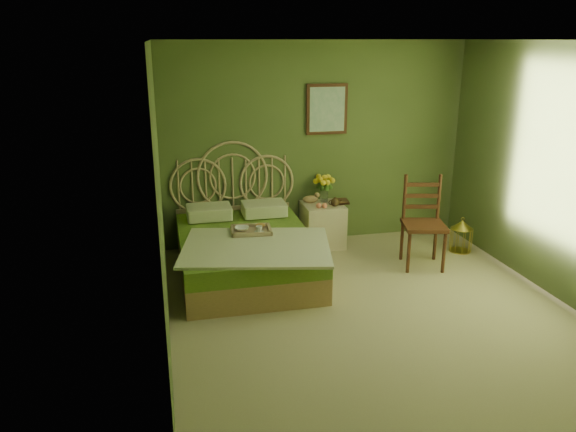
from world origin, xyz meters
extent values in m
plane|color=tan|center=(0.00, 0.00, 0.00)|extent=(4.50, 4.50, 0.00)
plane|color=silver|center=(0.00, 0.00, 2.60)|extent=(4.50, 4.50, 0.00)
plane|color=#5A6C39|center=(0.00, 2.25, 1.30)|extent=(4.00, 0.00, 4.00)
plane|color=#5A6C39|center=(-2.00, 0.00, 1.30)|extent=(0.00, 4.50, 4.50)
plane|color=#5A6C39|center=(2.00, 0.00, 1.30)|extent=(0.00, 4.50, 4.50)
cube|color=#3A1A0F|center=(0.13, 2.23, 1.75)|extent=(0.54, 0.03, 0.64)
cube|color=beige|center=(0.13, 2.21, 1.75)|extent=(0.46, 0.01, 0.56)
cube|color=tan|center=(-1.10, 1.23, 0.15)|extent=(1.47, 1.96, 0.29)
cube|color=olive|center=(-1.10, 1.23, 0.39)|extent=(1.47, 1.96, 0.20)
cube|color=#F3EBCE|center=(-1.05, 0.79, 0.50)|extent=(1.75, 1.47, 0.03)
cube|color=#F3EBCE|center=(-1.44, 1.92, 0.58)|extent=(0.54, 0.39, 0.16)
cube|color=#F3EBCE|center=(-0.76, 1.92, 0.58)|extent=(0.54, 0.39, 0.16)
cube|color=tan|center=(-1.03, 1.24, 0.51)|extent=(0.48, 0.38, 0.04)
ellipsoid|color=#B77A38|center=(-0.91, 1.33, 0.56)|extent=(0.12, 0.07, 0.05)
cube|color=beige|center=(0.03, 1.98, 0.28)|extent=(0.51, 0.51, 0.56)
cylinder|color=silver|center=(0.08, 2.10, 0.65)|extent=(0.10, 0.10, 0.18)
ellipsoid|color=tan|center=(-0.11, 2.08, 0.61)|extent=(0.21, 0.11, 0.10)
sphere|color=#FF8463|center=(-0.07, 1.83, 0.60)|extent=(0.07, 0.07, 0.07)
sphere|color=#FF8463|center=(0.00, 1.81, 0.60)|extent=(0.07, 0.07, 0.07)
cube|color=#3A1A0F|center=(0.99, 1.03, 0.51)|extent=(0.57, 0.57, 0.05)
cylinder|color=#3A1A0F|center=(0.79, 0.83, 0.26)|extent=(0.04, 0.04, 0.51)
cylinder|color=#3A1A0F|center=(1.20, 0.83, 0.26)|extent=(0.04, 0.04, 0.51)
cylinder|color=#3A1A0F|center=(0.79, 1.24, 0.26)|extent=(0.04, 0.04, 0.51)
cylinder|color=#3A1A0F|center=(1.20, 1.24, 0.26)|extent=(0.04, 0.04, 0.51)
cube|color=#3A1A0F|center=(0.99, 1.24, 0.80)|extent=(0.41, 0.14, 0.57)
cylinder|color=gold|center=(1.70, 1.38, 0.01)|extent=(0.27, 0.27, 0.01)
cylinder|color=gold|center=(1.70, 1.38, 0.15)|extent=(0.27, 0.27, 0.30)
cone|color=gold|center=(1.70, 1.38, 0.36)|extent=(0.27, 0.27, 0.11)
imported|color=#381E0F|center=(0.21, 2.00, 0.57)|extent=(0.20, 0.25, 0.02)
imported|color=#472819|center=(0.21, 2.00, 0.59)|extent=(0.18, 0.23, 0.02)
imported|color=white|center=(-1.13, 1.29, 0.55)|extent=(0.20, 0.20, 0.04)
imported|color=white|center=(-0.95, 1.18, 0.57)|extent=(0.10, 0.10, 0.07)
camera|label=1|loc=(-1.96, -4.71, 2.62)|focal=35.00mm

